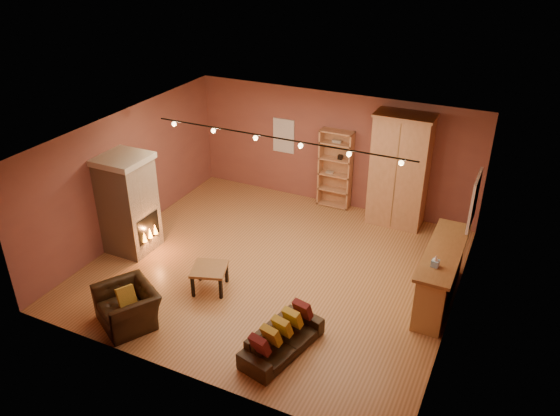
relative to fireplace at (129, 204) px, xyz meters
The scene contains 16 objects.
floor 3.28m from the fireplace, 11.16° to the left, with size 7.00×7.00×0.00m, color brown.
ceiling 3.55m from the fireplace, 11.16° to the left, with size 7.00×7.00×0.00m, color brown.
back_wall 4.92m from the fireplace, 51.69° to the left, with size 7.00×0.02×2.80m, color brown.
left_wall 0.83m from the fireplace, 127.41° to the left, with size 0.02×6.50×2.80m, color brown.
right_wall 6.58m from the fireplace, ahead, with size 0.02×6.50×2.80m, color brown.
fireplace is the anchor object (origin of this frame).
back_window 4.24m from the fireplace, 65.55° to the left, with size 0.56×0.04×0.86m, color silver.
bookcase 4.91m from the fireplace, 49.74° to the left, with size 0.80×0.31×1.94m.
armoire 5.91m from the fireplace, 36.53° to the left, with size 1.29×0.73×2.63m.
bar_counter 6.33m from the fireplace, ahead, with size 0.61×2.28×1.09m.
tissue_box 6.20m from the fireplace, ahead, with size 0.13×0.13×0.22m.
right_window 6.84m from the fireplace, 17.08° to the left, with size 0.05×0.90×1.00m, color silver.
loveseat 4.56m from the fireplace, 19.71° to the right, with size 0.80×1.62×0.69m.
armchair 2.59m from the fireplace, 53.00° to the right, with size 1.23×1.10×0.91m.
coffee_table 2.43m from the fireplace, 14.06° to the right, with size 0.81×0.81×0.48m.
track_rail 3.54m from the fireplace, 14.74° to the left, with size 5.20×0.09×0.13m.
Camera 1 is at (4.10, -8.27, 6.24)m, focal length 35.00 mm.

